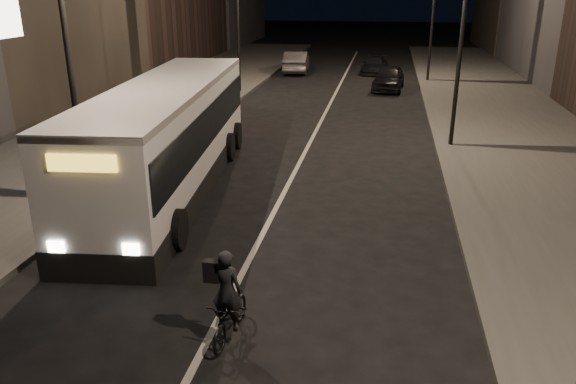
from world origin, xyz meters
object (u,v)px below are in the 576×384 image
at_px(city_bus, 169,133).
at_px(car_near, 389,78).
at_px(streetlight_right_mid, 457,6).
at_px(streetlight_left_near, 72,15).
at_px(car_mid, 296,62).
at_px(cyclist_on_bicycle, 230,309).
at_px(car_far, 375,65).

height_order(city_bus, car_near, city_bus).
xyz_separation_m(streetlight_right_mid, city_bus, (-8.93, -6.27, -3.56)).
distance_m(streetlight_left_near, car_mid, 27.13).
xyz_separation_m(streetlight_left_near, car_near, (8.40, 20.69, -4.63)).
distance_m(city_bus, car_near, 20.12).
xyz_separation_m(streetlight_right_mid, car_mid, (-8.93, 18.68, -4.58)).
bearing_deg(streetlight_left_near, cyclist_on_bicycle, -45.45).
xyz_separation_m(city_bus, car_far, (5.63, 25.68, -1.23)).
bearing_deg(car_mid, car_far, -177.39).
relative_size(city_bus, car_mid, 2.65).
relative_size(streetlight_left_near, cyclist_on_bicycle, 4.35).
height_order(streetlight_right_mid, car_mid, streetlight_right_mid).
bearing_deg(city_bus, cyclist_on_bicycle, -67.84).
height_order(streetlight_right_mid, car_far, streetlight_right_mid).
distance_m(streetlight_right_mid, car_far, 20.27).
bearing_deg(car_far, city_bus, -96.54).
bearing_deg(car_mid, city_bus, 85.18).
bearing_deg(car_far, car_near, -75.43).
bearing_deg(city_bus, car_far, 71.90).
distance_m(streetlight_right_mid, cyclist_on_bicycle, 15.42).
distance_m(car_near, car_far, 6.81).
bearing_deg(city_bus, streetlight_left_near, -140.77).
relative_size(streetlight_left_near, car_mid, 1.72).
height_order(city_bus, car_mid, city_bus).
bearing_deg(cyclist_on_bicycle, car_far, 92.15).
relative_size(streetlight_left_near, car_near, 1.88).
height_order(streetlight_left_near, car_mid, streetlight_left_near).
bearing_deg(streetlight_right_mid, car_far, 99.66).
xyz_separation_m(streetlight_right_mid, streetlight_left_near, (-10.66, -8.00, 0.00)).
height_order(car_near, car_far, car_near).
height_order(cyclist_on_bicycle, car_mid, cyclist_on_bicycle).
xyz_separation_m(streetlight_left_near, cyclist_on_bicycle, (5.73, -5.82, -4.74)).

